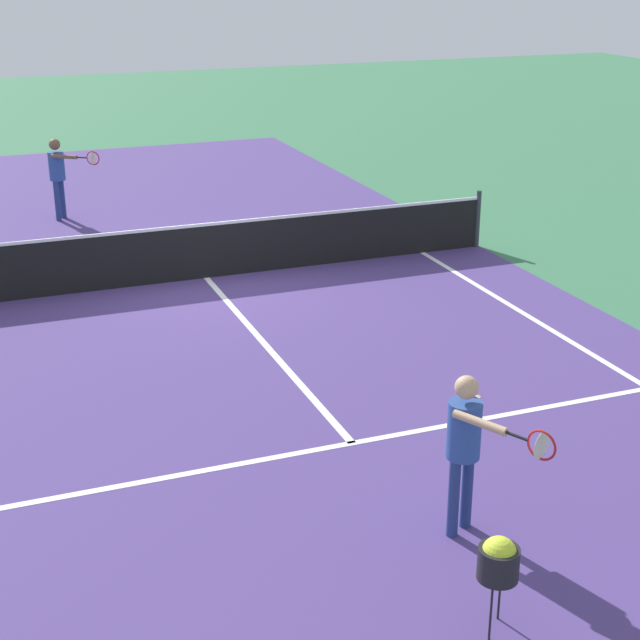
{
  "coord_description": "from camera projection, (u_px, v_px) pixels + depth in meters",
  "views": [
    {
      "loc": [
        -3.9,
        -15.47,
        5.25
      ],
      "look_at": [
        0.13,
        -5.04,
        1.0
      ],
      "focal_mm": 54.89,
      "sensor_mm": 36.0,
      "label": 1
    }
  ],
  "objects": [
    {
      "name": "line_service_near",
      "position": [
        352.0,
        443.0,
        11.09
      ],
      "size": [
        8.22,
        0.1,
        0.01
      ],
      "primitive_type": "cube",
      "color": "white",
      "rests_on": "ground_plane"
    },
    {
      "name": "net",
      "position": [
        205.0,
        250.0,
        16.49
      ],
      "size": [
        10.58,
        0.09,
        1.07
      ],
      "color": "#33383D",
      "rests_on": "ground_plane"
    },
    {
      "name": "player_near",
      "position": [
        466.0,
        438.0,
        9.05
      ],
      "size": [
        0.54,
        1.17,
        1.63
      ],
      "color": "navy",
      "rests_on": "ground_plane"
    },
    {
      "name": "ball_hopper",
      "position": [
        499.0,
        560.0,
        7.82
      ],
      "size": [
        0.34,
        0.34,
        0.87
      ],
      "color": "black",
      "rests_on": "ground_plane"
    },
    {
      "name": "player_far",
      "position": [
        58.0,
        170.0,
        19.91
      ],
      "size": [
        0.93,
        0.94,
        1.67
      ],
      "color": "navy",
      "rests_on": "ground_plane"
    },
    {
      "name": "line_sideline_right",
      "position": [
        626.0,
        375.0,
        12.87
      ],
      "size": [
        0.1,
        11.89,
        0.01
      ],
      "primitive_type": "cube",
      "color": "white",
      "rests_on": "ground_plane"
    },
    {
      "name": "court_surface_inbounds",
      "position": [
        206.0,
        278.0,
        16.67
      ],
      "size": [
        10.62,
        24.4,
        0.0
      ],
      "primitive_type": "cube",
      "color": "#4C387A",
      "rests_on": "ground_plane"
    },
    {
      "name": "line_center_service",
      "position": [
        265.0,
        344.0,
        13.88
      ],
      "size": [
        0.1,
        6.4,
        0.01
      ],
      "primitive_type": "cube",
      "color": "white",
      "rests_on": "ground_plane"
    },
    {
      "name": "ground_plane",
      "position": [
        206.0,
        278.0,
        16.67
      ],
      "size": [
        60.0,
        60.0,
        0.0
      ],
      "primitive_type": "plane",
      "color": "#38724C"
    }
  ]
}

